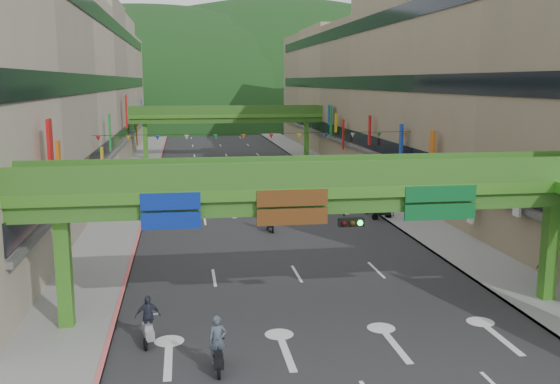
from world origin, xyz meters
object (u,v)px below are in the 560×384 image
at_px(car_silver, 198,164).
at_px(scooter_rider_near, 218,346).
at_px(overpass_near, 346,203).
at_px(scooter_rider_mid, 270,217).
at_px(pedestrian_red, 376,197).
at_px(car_yellow, 229,181).

bearing_deg(car_silver, scooter_rider_near, -81.37).
height_order(overpass_near, scooter_rider_near, overpass_near).
xyz_separation_m(scooter_rider_near, car_silver, (0.56, 53.26, -0.36)).
height_order(scooter_rider_mid, car_silver, scooter_rider_mid).
relative_size(overpass_near, scooter_rider_mid, 14.53).
height_order(scooter_rider_near, car_silver, scooter_rider_near).
bearing_deg(scooter_rider_near, overpass_near, 36.94).
bearing_deg(pedestrian_red, overpass_near, -115.94).
distance_m(overpass_near, car_silver, 49.37).
xyz_separation_m(scooter_rider_mid, car_yellow, (-1.52, 18.80, -0.35)).
xyz_separation_m(overpass_near, car_yellow, (-2.53, 35.44, -4.57)).
xyz_separation_m(scooter_rider_mid, pedestrian_red, (9.87, 6.92, -0.12)).
relative_size(scooter_rider_mid, pedestrian_red, 1.11).
height_order(scooter_rider_near, car_yellow, scooter_rider_near).
height_order(scooter_rider_near, pedestrian_red, scooter_rider_near).
distance_m(scooter_rider_mid, car_yellow, 18.86).
bearing_deg(car_yellow, pedestrian_red, -52.09).
distance_m(car_silver, car_yellow, 13.71).
distance_m(overpass_near, pedestrian_red, 25.55).
xyz_separation_m(scooter_rider_mid, car_silver, (-4.26, 32.24, -0.34)).
bearing_deg(pedestrian_red, scooter_rider_mid, -150.28).
bearing_deg(scooter_rider_mid, overpass_near, -86.53).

